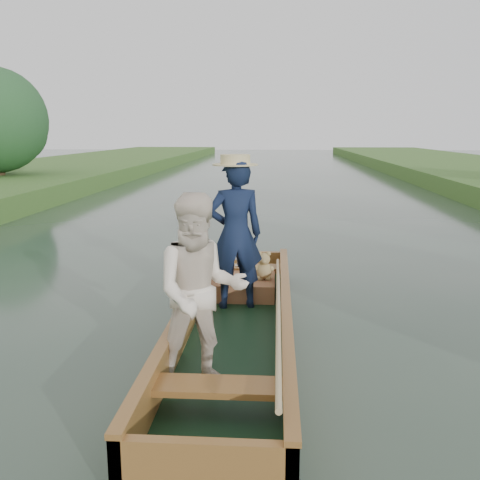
{
  "coord_description": "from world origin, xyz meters",
  "views": [
    {
      "loc": [
        0.4,
        -5.19,
        2.13
      ],
      "look_at": [
        0.0,
        0.6,
        0.95
      ],
      "focal_mm": 40.0,
      "sensor_mm": 36.0,
      "label": 1
    }
  ],
  "objects": [
    {
      "name": "ground",
      "position": [
        0.0,
        0.0,
        0.0
      ],
      "size": [
        120.0,
        120.0,
        0.0
      ],
      "primitive_type": "plane",
      "color": "#283D30",
      "rests_on": "ground"
    },
    {
      "name": "trees_far",
      "position": [
        -0.18,
        8.08,
        2.4
      ],
      "size": [
        23.04,
        15.63,
        4.38
      ],
      "color": "#47331E",
      "rests_on": "ground"
    },
    {
      "name": "punt",
      "position": [
        -0.08,
        -0.06,
        0.59
      ],
      "size": [
        1.2,
        5.0,
        1.86
      ],
      "color": "black",
      "rests_on": "ground"
    }
  ]
}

